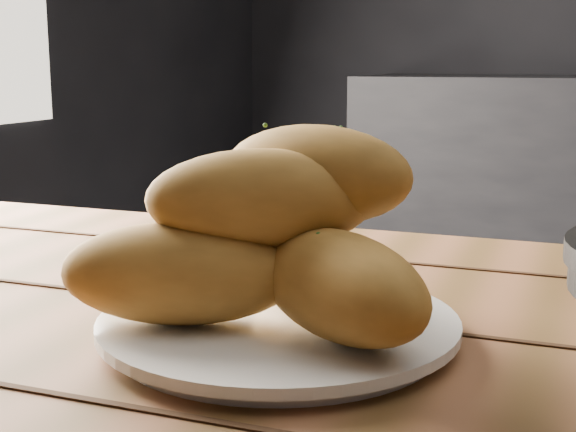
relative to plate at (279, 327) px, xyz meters
name	(u,v)px	position (x,y,z in m)	size (l,w,h in m)	color
plate	(279,327)	(0.00, 0.00, 0.00)	(0.27, 0.27, 0.02)	white
bread_rolls	(278,236)	(0.00, 0.00, 0.07)	(0.30, 0.26, 0.14)	#B27E31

